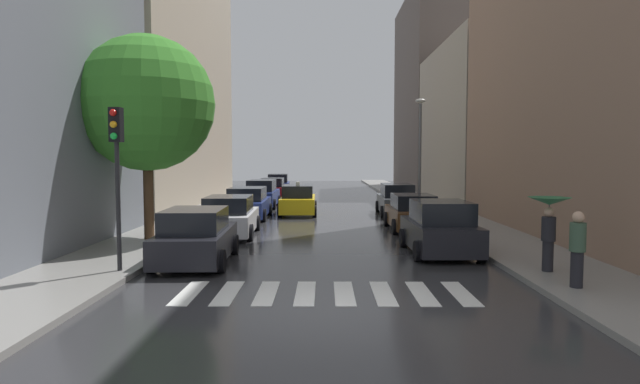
# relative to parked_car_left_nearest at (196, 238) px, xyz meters

# --- Properties ---
(ground_plane) EXTENTS (28.00, 72.00, 0.04)m
(ground_plane) POSITION_rel_parked_car_left_nearest_xyz_m (3.83, 18.93, -0.79)
(ground_plane) COLOR #2E2E30
(sidewalk_left) EXTENTS (3.00, 72.00, 0.15)m
(sidewalk_left) POSITION_rel_parked_car_left_nearest_xyz_m (-2.67, 18.93, -0.69)
(sidewalk_left) COLOR gray
(sidewalk_left) RESTS_ON ground
(sidewalk_right) EXTENTS (3.00, 72.00, 0.15)m
(sidewalk_right) POSITION_rel_parked_car_left_nearest_xyz_m (10.33, 18.93, -0.69)
(sidewalk_right) COLOR gray
(sidewalk_right) RESTS_ON ground
(crosswalk_stripes) EXTENTS (6.75, 2.20, 0.01)m
(crosswalk_stripes) POSITION_rel_parked_car_left_nearest_xyz_m (3.83, -3.42, -0.76)
(crosswalk_stripes) COLOR silver
(crosswalk_stripes) RESTS_ON ground
(building_left_mid) EXTENTS (6.00, 20.94, 17.43)m
(building_left_mid) POSITION_rel_parked_car_left_nearest_xyz_m (-7.17, 19.61, 7.95)
(building_left_mid) COLOR #B2A38C
(building_left_mid) RESTS_ON ground
(building_right_mid) EXTENTS (6.00, 14.55, 10.89)m
(building_right_mid) POSITION_rel_parked_car_left_nearest_xyz_m (14.83, 21.65, 4.68)
(building_right_mid) COLOR #9E9384
(building_right_mid) RESTS_ON ground
(building_right_far) EXTENTS (6.00, 15.60, 18.78)m
(building_right_far) POSITION_rel_parked_car_left_nearest_xyz_m (14.83, 37.05, 8.62)
(building_right_far) COLOR #564C47
(building_right_far) RESTS_ON ground
(parked_car_left_nearest) EXTENTS (2.23, 4.27, 1.64)m
(parked_car_left_nearest) POSITION_rel_parked_car_left_nearest_xyz_m (0.00, 0.00, 0.00)
(parked_car_left_nearest) COLOR black
(parked_car_left_nearest) RESTS_ON ground
(parked_car_left_second) EXTENTS (2.27, 4.45, 1.61)m
(parked_car_left_second) POSITION_rel_parked_car_left_nearest_xyz_m (0.00, 5.51, -0.01)
(parked_car_left_second) COLOR silver
(parked_car_left_second) RESTS_ON ground
(parked_car_left_third) EXTENTS (2.17, 4.67, 1.62)m
(parked_car_left_third) POSITION_rel_parked_car_left_nearest_xyz_m (-0.12, 11.49, -0.01)
(parked_car_left_third) COLOR navy
(parked_car_left_third) RESTS_ON ground
(parked_car_left_fourth) EXTENTS (2.05, 4.73, 1.75)m
(parked_car_left_fourth) POSITION_rel_parked_car_left_nearest_xyz_m (-0.11, 17.58, 0.05)
(parked_car_left_fourth) COLOR navy
(parked_car_left_fourth) RESTS_ON ground
(parked_car_left_fifth) EXTENTS (2.00, 4.29, 1.62)m
(parked_car_left_fifth) POSITION_rel_parked_car_left_nearest_xyz_m (-0.04, 23.91, -0.01)
(parked_car_left_fifth) COLOR maroon
(parked_car_left_fifth) RESTS_ON ground
(parked_car_left_sixth) EXTENTS (2.17, 4.51, 1.75)m
(parked_car_left_sixth) POSITION_rel_parked_car_left_nearest_xyz_m (-0.09, 29.20, 0.05)
(parked_car_left_sixth) COLOR navy
(parked_car_left_sixth) RESTS_ON ground
(parked_car_right_nearest) EXTENTS (2.20, 4.05, 1.75)m
(parked_car_right_nearest) POSITION_rel_parked_car_left_nearest_xyz_m (7.60, 1.58, 0.04)
(parked_car_right_nearest) COLOR black
(parked_car_right_nearest) RESTS_ON ground
(parked_car_right_second) EXTENTS (2.12, 4.11, 1.56)m
(parked_car_right_second) POSITION_rel_parked_car_left_nearest_xyz_m (7.64, 7.21, -0.03)
(parked_car_right_second) COLOR brown
(parked_car_right_second) RESTS_ON ground
(parked_car_right_third) EXTENTS (2.07, 4.74, 1.72)m
(parked_car_right_third) POSITION_rel_parked_car_left_nearest_xyz_m (7.80, 13.23, 0.03)
(parked_car_right_third) COLOR #474C51
(parked_car_right_third) RESTS_ON ground
(taxi_midroad) EXTENTS (2.12, 4.48, 1.81)m
(taxi_midroad) POSITION_rel_parked_car_left_nearest_xyz_m (2.37, 13.51, -0.00)
(taxi_midroad) COLOR yellow
(taxi_midroad) RESTS_ON ground
(pedestrian_foreground) EXTENTS (1.08, 1.08, 1.96)m
(pedestrian_foreground) POSITION_rel_parked_car_left_nearest_xyz_m (9.71, -1.70, 0.84)
(pedestrian_foreground) COLOR black
(pedestrian_foreground) RESTS_ON sidewalk_right
(pedestrian_near_tree) EXTENTS (0.36, 0.36, 1.77)m
(pedestrian_near_tree) POSITION_rel_parked_car_left_nearest_xyz_m (9.64, -3.42, 0.31)
(pedestrian_near_tree) COLOR black
(pedestrian_near_tree) RESTS_ON sidewalk_right
(street_tree_left) EXTENTS (4.92, 4.92, 7.43)m
(street_tree_left) POSITION_rel_parked_car_left_nearest_xyz_m (-2.65, 3.75, 4.33)
(street_tree_left) COLOR #513823
(street_tree_left) RESTS_ON sidewalk_left
(traffic_light_left_corner) EXTENTS (0.30, 0.42, 4.30)m
(traffic_light_left_corner) POSITION_rel_parked_car_left_nearest_xyz_m (-1.62, -1.71, 2.52)
(traffic_light_left_corner) COLOR black
(traffic_light_left_corner) RESTS_ON sidewalk_left
(lamp_post_right) EXTENTS (0.60, 0.28, 6.38)m
(lamp_post_right) POSITION_rel_parked_car_left_nearest_xyz_m (9.38, 15.03, 3.09)
(lamp_post_right) COLOR #595B60
(lamp_post_right) RESTS_ON sidewalk_right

